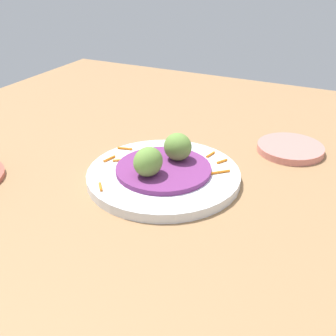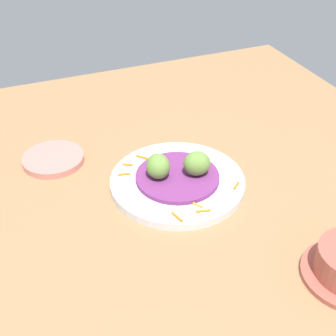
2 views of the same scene
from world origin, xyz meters
TOP-DOWN VIEW (x-y plane):
  - table_surface at (0.00, 0.00)cm, footprint 110.00×110.00cm
  - main_plate at (4.09, 3.62)cm, footprint 23.61×23.61cm
  - cabbage_bed at (4.09, 3.62)cm, footprint 14.66×14.66cm
  - carrot_garnish at (2.06, 2.31)cm, footprint 18.76×20.01cm
  - guac_scoop_left at (0.85, 4.49)cm, footprint 4.10×4.48cm
  - guac_scoop_center at (7.33, 2.74)cm, footprint 5.43×4.91cm
  - side_plate_small at (-14.68, 19.21)cm, footprint 11.50×11.50cm

SIDE VIEW (x-z plane):
  - table_surface at x=0.00cm, z-range 0.00..2.00cm
  - side_plate_small at x=-14.68cm, z-range 2.00..3.23cm
  - main_plate at x=4.09cm, z-range 2.00..3.48cm
  - carrot_garnish at x=2.06cm, z-range 3.48..3.88cm
  - cabbage_bed at x=4.09cm, z-range 3.48..4.26cm
  - guac_scoop_center at x=7.33cm, z-range 4.26..8.63cm
  - guac_scoop_left at x=0.85cm, z-range 4.26..8.66cm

